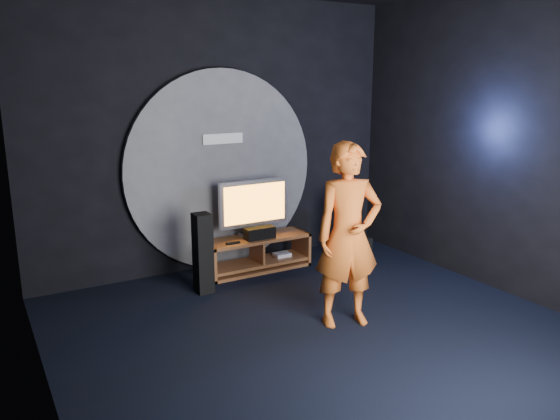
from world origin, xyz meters
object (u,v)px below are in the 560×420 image
Objects in this scene: tower_speaker_left at (203,253)px; media_console at (258,255)px; player at (348,235)px; subwoofer at (357,249)px; tv at (254,206)px; tower_speaker_right at (345,228)px.

media_console is at bearing 22.18° from tower_speaker_left.
player is at bearing -88.71° from media_console.
media_console is 2.03m from player.
subwoofer is (2.27, 0.01, -0.31)m from tower_speaker_left.
tv reaches higher than media_console.
player reaches higher than subwoofer.
media_console is 0.67m from tv.
player is (0.04, -1.89, 0.74)m from media_console.
subwoofer is 2.16m from player.
tower_speaker_right is at bearing 68.86° from player.
subwoofer is at bearing 64.01° from player.
tower_speaker_left reaches higher than subwoofer.
tower_speaker_right is 2.03m from player.
tv is 1.32m from tower_speaker_right.
tv is 1.03× the size of tower_speaker_right.
subwoofer is at bearing -17.46° from tv.
player is at bearing -126.00° from tower_speaker_right.
tower_speaker_left is at bearing -157.82° from media_console.
tower_speaker_right is (1.21, -0.35, -0.38)m from tv.
media_console is 1.48× the size of tower_speaker_left.
media_console is at bearing 106.15° from player.
media_console is at bearing 166.58° from tower_speaker_right.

